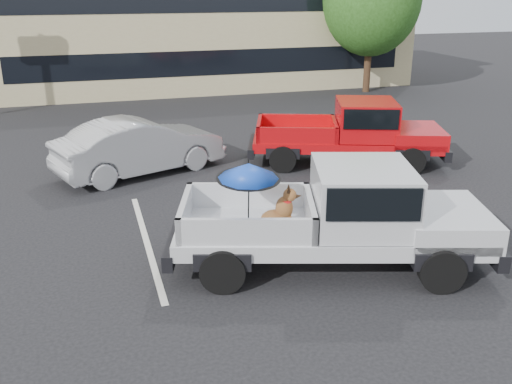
{
  "coord_description": "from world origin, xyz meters",
  "views": [
    {
      "loc": [
        -3.91,
        -8.46,
        4.8
      ],
      "look_at": [
        -1.12,
        0.73,
        1.3
      ],
      "focal_mm": 40.0,
      "sensor_mm": 36.0,
      "label": 1
    }
  ],
  "objects": [
    {
      "name": "ground",
      "position": [
        0.0,
        0.0,
        0.0
      ],
      "size": [
        90.0,
        90.0,
        0.0
      ],
      "primitive_type": "plane",
      "color": "black",
      "rests_on": "ground"
    },
    {
      "name": "motel_building",
      "position": [
        2.0,
        20.99,
        3.21
      ],
      "size": [
        20.4,
        8.4,
        6.3
      ],
      "color": "tan",
      "rests_on": "ground"
    },
    {
      "name": "silver_sedan",
      "position": [
        -2.6,
        6.5,
        0.74
      ],
      "size": [
        4.78,
        3.07,
        1.49
      ],
      "primitive_type": "imported",
      "rotation": [
        0.0,
        0.0,
        1.93
      ],
      "color": "#ABAEB3",
      "rests_on": "ground"
    },
    {
      "name": "stripe_left",
      "position": [
        -3.0,
        2.0,
        0.0
      ],
      "size": [
        0.12,
        5.0,
        0.01
      ],
      "primitive_type": "cube",
      "color": "silver",
      "rests_on": "ground"
    },
    {
      "name": "stripe_right",
      "position": [
        3.0,
        2.0,
        0.0
      ],
      "size": [
        0.12,
        5.0,
        0.01
      ],
      "primitive_type": "cube",
      "color": "silver",
      "rests_on": "ground"
    },
    {
      "name": "silver_pickup",
      "position": [
        0.32,
        -0.06,
        1.05
      ],
      "size": [
        6.01,
        3.52,
        2.06
      ],
      "rotation": [
        0.0,
        0.0,
        -0.29
      ],
      "color": "black",
      "rests_on": "ground"
    },
    {
      "name": "red_pickup",
      "position": [
        3.38,
        5.57,
        0.98
      ],
      "size": [
        5.77,
        3.6,
        1.8
      ],
      "rotation": [
        0.0,
        0.0,
        -0.34
      ],
      "color": "black",
      "rests_on": "ground"
    }
  ]
}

